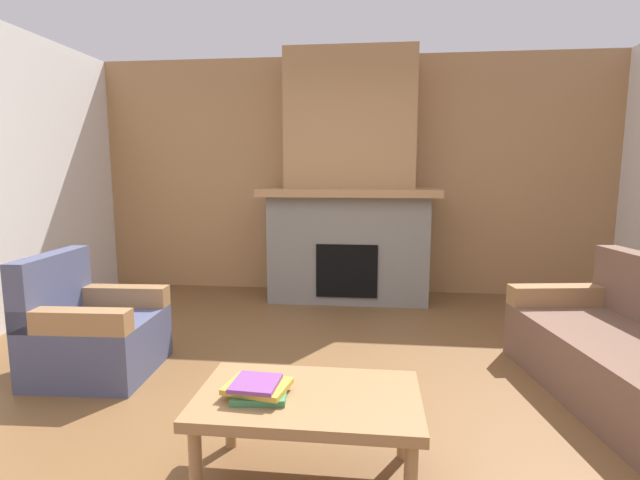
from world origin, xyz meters
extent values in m
plane|color=brown|center=(0.00, 0.00, 0.00)|extent=(9.00, 9.00, 0.00)
cube|color=#A87A4C|center=(0.00, 3.00, 1.35)|extent=(6.00, 0.12, 2.70)
cube|color=gray|center=(0.00, 2.59, 0.57)|extent=(1.70, 0.70, 1.15)
cube|color=black|center=(0.00, 2.26, 0.38)|extent=(0.64, 0.08, 0.56)
cube|color=#A87A4C|center=(0.00, 2.54, 1.19)|extent=(1.90, 0.82, 0.08)
cube|color=#A87A4C|center=(0.00, 2.69, 1.97)|extent=(1.40, 0.50, 1.47)
cube|color=brown|center=(1.85, 0.29, 0.20)|extent=(1.09, 1.90, 0.40)
cube|color=#997047|center=(1.73, 1.10, 0.48)|extent=(0.85, 0.28, 0.15)
cube|color=#474C6B|center=(-1.64, 0.39, 0.20)|extent=(0.80, 0.80, 0.40)
cube|color=#474C6B|center=(-1.95, 0.38, 0.62)|extent=(0.18, 0.77, 0.45)
cube|color=#997047|center=(-1.63, 0.08, 0.48)|extent=(0.77, 0.18, 0.15)
cube|color=#997047|center=(-1.66, 0.70, 0.48)|extent=(0.77, 0.18, 0.15)
cube|color=#997047|center=(-0.01, -0.64, 0.41)|extent=(1.00, 0.60, 0.05)
cylinder|color=#997047|center=(-0.45, -0.88, 0.19)|extent=(0.06, 0.06, 0.38)
cylinder|color=#997047|center=(-0.45, -0.40, 0.19)|extent=(0.06, 0.06, 0.38)
cylinder|color=#997047|center=(0.43, -0.40, 0.19)|extent=(0.06, 0.06, 0.38)
cube|color=#3D7F4C|center=(-0.22, -0.70, 0.44)|extent=(0.25, 0.20, 0.03)
cube|color=gold|center=(-0.23, -0.67, 0.47)|extent=(0.30, 0.26, 0.02)
cube|color=#7A3D84|center=(-0.24, -0.69, 0.49)|extent=(0.21, 0.21, 0.02)
camera|label=1|loc=(0.26, -2.63, 1.42)|focal=26.70mm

